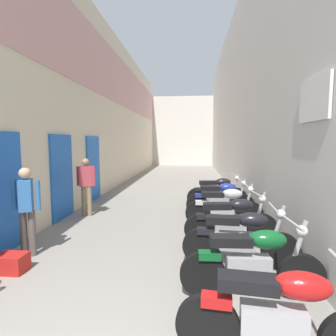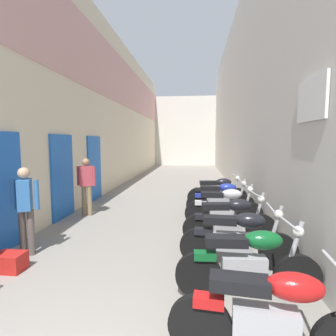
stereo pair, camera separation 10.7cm
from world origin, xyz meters
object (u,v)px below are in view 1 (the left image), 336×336
Objects in this scene: motorcycle_sixth at (221,198)px; pedestrian_mid_alley at (27,205)px; motorcycle_fourth at (232,219)px; motorcycle_fifth at (225,205)px; motorcycle_second at (253,260)px; pedestrian_further_down at (86,182)px; motorcycle_nearest at (280,314)px; motorcycle_third at (241,237)px; motorcycle_seventh at (217,191)px; plastic_crate at (12,263)px.

pedestrian_mid_alley is at bearing -142.11° from motorcycle_sixth.
motorcycle_fifth is (0.00, 1.12, 0.00)m from motorcycle_fourth.
motorcycle_second and motorcycle_fifth have the same top height.
pedestrian_further_down reaches higher than motorcycle_second.
motorcycle_nearest is 4.86m from motorcycle_sixth.
motorcycle_third and motorcycle_sixth have the same top height.
motorcycle_second is 1.00× the size of motorcycle_fourth.
motorcycle_seventh is at bearing 90.00° from motorcycle_second.
motorcycle_nearest is 1.91m from motorcycle_third.
motorcycle_third is at bearing -90.00° from motorcycle_seventh.
motorcycle_seventh is at bearing 19.54° from pedestrian_further_down.
motorcycle_third is (0.00, 1.91, 0.00)m from motorcycle_nearest.
motorcycle_sixth is at bearing 37.89° from pedestrian_mid_alley.
pedestrian_mid_alley is at bearing -133.69° from motorcycle_seventh.
motorcycle_second is 0.86m from motorcycle_third.
plastic_crate is (-3.56, 0.36, -0.36)m from motorcycle_second.
motorcycle_third is 4.51m from pedestrian_further_down.
motorcycle_second is at bearing -90.00° from motorcycle_fifth.
plastic_crate is at bearing -128.82° from motorcycle_seventh.
motorcycle_third is at bearing 90.00° from motorcycle_nearest.
motorcycle_fourth and motorcycle_sixth have the same top height.
motorcycle_sixth is at bearing -90.00° from motorcycle_seventh.
motorcycle_fifth is at bearing 90.00° from motorcycle_second.
motorcycle_sixth is (0.00, 0.86, 0.00)m from motorcycle_fifth.
motorcycle_third and motorcycle_fourth have the same top height.
pedestrian_mid_alley reaches higher than motorcycle_seventh.
pedestrian_further_down reaches higher than motorcycle_fifth.
motorcycle_fourth is 1.97m from motorcycle_sixth.
motorcycle_fifth is at bearing -90.00° from motorcycle_seventh.
motorcycle_second is 1.18× the size of pedestrian_further_down.
motorcycle_seventh is 5.32m from pedestrian_mid_alley.
motorcycle_second is at bearing -43.91° from pedestrian_further_down.
motorcycle_second is 3.81m from pedestrian_mid_alley.
motorcycle_second is 3.60m from plastic_crate.
motorcycle_second is (0.00, 1.05, 0.00)m from motorcycle_nearest.
pedestrian_mid_alley is (-3.66, 0.95, 0.42)m from motorcycle_second.
pedestrian_further_down is at bearing 144.01° from motorcycle_third.
pedestrian_mid_alley is 3.57× the size of plastic_crate.
motorcycle_fifth reaches higher than plastic_crate.
pedestrian_further_down is (-3.63, 2.64, 0.42)m from motorcycle_third.
pedestrian_further_down reaches higher than motorcycle_nearest.
motorcycle_second reaches higher than plastic_crate.
motorcycle_fifth and motorcycle_seventh have the same top height.
motorcycle_sixth and motorcycle_seventh have the same top height.
motorcycle_fourth is 4.02m from pedestrian_further_down.
motorcycle_sixth is 0.98m from motorcycle_seventh.
motorcycle_fifth is at bearing 90.00° from motorcycle_third.
pedestrian_mid_alley is (-3.66, -2.85, 0.42)m from motorcycle_sixth.
motorcycle_seventh is (-0.00, 1.84, 0.00)m from motorcycle_fifth.
pedestrian_further_down is at bearing -160.46° from motorcycle_seventh.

